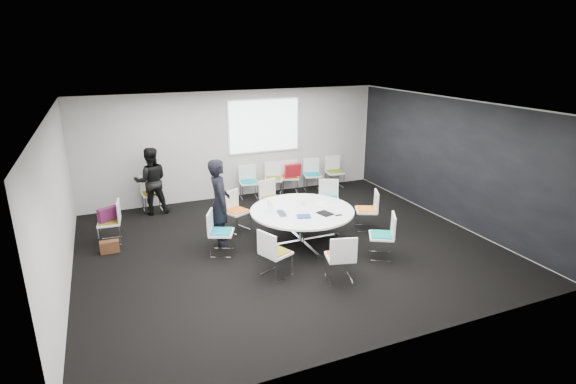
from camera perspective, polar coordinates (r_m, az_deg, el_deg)
name	(u,v)px	position (r m, az deg, el deg)	size (l,w,h in m)	color
room_shell	(291,179)	(8.74, 0.38, 1.66)	(8.08, 7.08, 2.88)	black
conference_table	(302,219)	(9.12, 1.79, -3.46)	(2.09, 2.09, 0.73)	silver
projection_screen	(264,126)	(12.04, -3.03, 8.38)	(1.90, 0.03, 1.35)	white
chair_ring_a	(366,217)	(10.04, 9.92, -3.19)	(0.60, 0.61, 0.88)	silver
chair_ring_b	(329,206)	(10.63, 5.17, -1.78)	(0.61, 0.60, 0.88)	silver
chair_ring_c	(272,206)	(10.59, -2.03, -1.78)	(0.56, 0.55, 0.88)	silver
chair_ring_d	(237,219)	(9.88, -6.52, -3.39)	(0.61, 0.60, 0.88)	silver
chair_ring_e	(221,241)	(8.84, -8.50, -6.13)	(0.60, 0.60, 0.88)	silver
chair_ring_f	(275,262)	(7.94, -1.63, -8.85)	(0.59, 0.60, 0.88)	silver
chair_ring_g	(340,266)	(7.84, 6.61, -9.34)	(0.56, 0.55, 0.88)	silver
chair_ring_h	(381,244)	(8.79, 11.78, -6.48)	(0.62, 0.62, 0.88)	silver
chair_back_a	(249,188)	(11.93, -4.99, 0.45)	(0.52, 0.51, 0.88)	silver
chair_back_b	(273,185)	(12.18, -1.86, 0.88)	(0.58, 0.57, 0.88)	silver
chair_back_c	(290,183)	(12.35, 0.20, 1.14)	(0.57, 0.56, 0.88)	silver
chair_back_d	(312,181)	(12.58, 3.10, 1.43)	(0.55, 0.54, 0.88)	silver
chair_back_e	(334,178)	(12.92, 5.92, 1.80)	(0.50, 0.49, 0.88)	silver
chair_spare_left	(111,230)	(9.93, -21.57, -4.49)	(0.49, 0.50, 0.88)	silver
chair_person_back	(152,200)	(11.48, -16.84, -0.99)	(0.49, 0.48, 0.88)	silver
person_main	(220,202)	(9.09, -8.68, -1.30)	(0.65, 0.43, 1.78)	black
person_back	(151,181)	(11.16, -16.99, 1.35)	(0.79, 0.61, 1.62)	black
laptop	(284,213)	(8.83, -0.52, -2.66)	(0.34, 0.22, 0.03)	#333338
laptop_lid	(270,206)	(8.88, -2.32, -1.75)	(0.30, 0.02, 0.22)	silver
notebook_black	(325,213)	(8.84, 4.73, -2.72)	(0.22, 0.30, 0.02)	black
tablet_folio	(304,216)	(8.66, 2.01, -3.10)	(0.26, 0.20, 0.03)	navy
papers_right	(321,203)	(9.43, 4.22, -1.42)	(0.30, 0.21, 0.00)	white
papers_front	(332,205)	(9.32, 5.65, -1.71)	(0.30, 0.21, 0.00)	white
cup	(302,202)	(9.32, 1.85, -1.34)	(0.08, 0.08, 0.09)	white
phone	(339,215)	(8.79, 6.45, -2.94)	(0.14, 0.07, 0.01)	black
maroon_bag	(108,214)	(9.81, -21.89, -2.64)	(0.40, 0.14, 0.28)	#511537
brown_bag	(110,247)	(9.53, -21.69, -6.47)	(0.36, 0.16, 0.24)	#4C2B18
red_jacket	(293,170)	(12.03, 0.60, 2.78)	(0.44, 0.10, 0.35)	maroon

